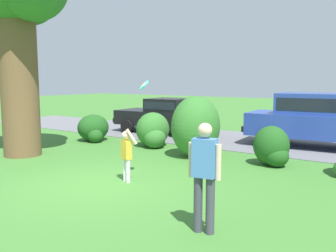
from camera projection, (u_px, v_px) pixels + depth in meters
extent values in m
plane|color=#3D752D|center=(95.00, 185.00, 8.33)|extent=(80.00, 80.00, 0.00)
cube|color=slate|center=(235.00, 140.00, 14.47)|extent=(28.00, 4.40, 0.02)
cylinder|color=brown|center=(20.00, 84.00, 11.31)|extent=(1.14, 1.14, 4.49)
ellipsoid|color=#1E511C|center=(93.00, 128.00, 14.27)|extent=(1.11, 1.29, 1.03)
ellipsoid|color=#1E511C|center=(95.00, 136.00, 13.86)|extent=(0.58, 0.58, 0.52)
ellipsoid|color=#33702B|center=(153.00, 129.00, 13.08)|extent=(1.14, 1.29, 1.22)
ellipsoid|color=#33702B|center=(155.00, 138.00, 12.72)|extent=(0.79, 0.79, 0.71)
ellipsoid|color=#33702B|center=(196.00, 126.00, 11.28)|extent=(1.48, 1.65, 1.90)
ellipsoid|color=#1E511C|center=(271.00, 146.00, 10.19)|extent=(1.00, 0.97, 1.11)
ellipsoid|color=#1E511C|center=(276.00, 156.00, 10.01)|extent=(0.68, 0.68, 0.61)
cube|color=black|center=(163.00, 118.00, 16.38)|extent=(4.30, 2.09, 0.64)
cube|color=black|center=(169.00, 105.00, 16.14)|extent=(1.77, 1.72, 0.56)
cube|color=black|center=(169.00, 105.00, 16.14)|extent=(1.64, 1.73, 0.34)
cylinder|color=black|center=(127.00, 127.00, 16.30)|extent=(0.61, 0.26, 0.60)
cylinder|color=black|center=(151.00, 122.00, 17.89)|extent=(0.61, 0.26, 0.60)
cylinder|color=black|center=(177.00, 131.00, 14.95)|extent=(0.61, 0.26, 0.60)
cylinder|color=black|center=(198.00, 126.00, 16.54)|extent=(0.61, 0.26, 0.60)
cube|color=black|center=(125.00, 119.00, 17.51)|extent=(0.22, 1.75, 0.20)
cube|color=black|center=(206.00, 124.00, 15.29)|extent=(0.22, 1.75, 0.20)
cube|color=#28429E|center=(314.00, 125.00, 12.73)|extent=(4.62, 2.16, 0.80)
cube|color=#28429E|center=(315.00, 104.00, 12.64)|extent=(2.59, 1.79, 0.72)
cube|color=black|center=(315.00, 104.00, 12.64)|extent=(2.39, 1.80, 0.43)
cylinder|color=black|center=(267.00, 139.00, 12.70)|extent=(0.69, 0.27, 0.68)
cylinder|color=black|center=(280.00, 132.00, 14.30)|extent=(0.69, 0.27, 0.68)
cube|color=black|center=(250.00, 127.00, 13.92)|extent=(0.25, 1.75, 0.20)
cylinder|color=white|center=(125.00, 170.00, 8.60)|extent=(0.10, 0.10, 0.55)
cylinder|color=white|center=(128.00, 171.00, 8.48)|extent=(0.10, 0.10, 0.55)
cube|color=gold|center=(126.00, 150.00, 8.48)|extent=(0.30, 0.24, 0.44)
sphere|color=beige|center=(126.00, 135.00, 8.43)|extent=(0.20, 0.20, 0.20)
cylinder|color=beige|center=(131.00, 137.00, 8.33)|extent=(0.25, 0.20, 0.39)
cylinder|color=beige|center=(123.00, 151.00, 8.61)|extent=(0.07, 0.07, 0.36)
cylinder|color=#1EB7B2|center=(144.00, 85.00, 8.37)|extent=(0.33, 0.25, 0.30)
cylinder|color=yellow|center=(144.00, 85.00, 8.37)|extent=(0.19, 0.14, 0.18)
cylinder|color=#3F3F4C|center=(198.00, 204.00, 5.72)|extent=(0.14, 0.14, 0.90)
cylinder|color=#3F3F4C|center=(210.00, 206.00, 5.64)|extent=(0.14, 0.14, 0.90)
cube|color=#4C7FCC|center=(205.00, 158.00, 5.58)|extent=(0.39, 0.28, 0.60)
sphere|color=beige|center=(205.00, 130.00, 5.53)|extent=(0.22, 0.22, 0.22)
cylinder|color=beige|center=(191.00, 160.00, 5.68)|extent=(0.09, 0.09, 0.55)
cylinder|color=beige|center=(218.00, 162.00, 5.50)|extent=(0.09, 0.09, 0.55)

